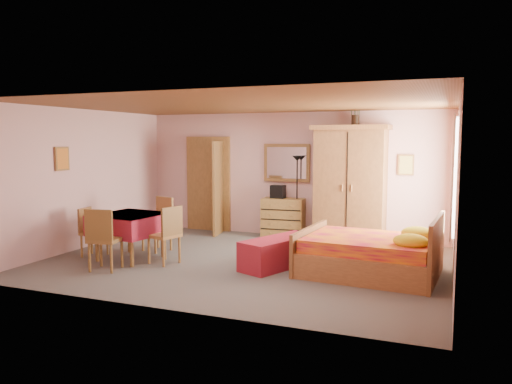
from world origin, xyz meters
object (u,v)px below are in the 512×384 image
at_px(chair_south, 105,239).
at_px(chair_east, 164,235).
at_px(chest_of_drawers, 283,218).
at_px(bed, 369,244).
at_px(wall_mirror, 287,163).
at_px(wardrobe, 350,185).
at_px(bench, 279,252).
at_px(floor_lamp, 297,197).
at_px(dining_table, 130,237).
at_px(sunflower_vase, 356,111).
at_px(chair_north, 157,224).
at_px(chair_west, 94,232).
at_px(stereo, 278,192).

bearing_deg(chair_south, chair_east, 37.28).
relative_size(chest_of_drawers, bed, 0.43).
relative_size(wall_mirror, bed, 0.50).
distance_m(chest_of_drawers, wall_mirror, 1.16).
bearing_deg(wardrobe, bench, -105.88).
xyz_separation_m(chest_of_drawers, bed, (2.12, -2.24, 0.06)).
height_order(chest_of_drawers, floor_lamp, floor_lamp).
relative_size(dining_table, chair_east, 1.11).
xyz_separation_m(chest_of_drawers, sunflower_vase, (1.45, 0.06, 2.18)).
xyz_separation_m(chair_north, chair_west, (-0.77, -0.77, -0.06)).
distance_m(chair_north, chair_west, 1.10).
bearing_deg(chair_south, stereo, 54.40).
bearing_deg(chair_north, bench, -168.64).
height_order(stereo, wardrobe, wardrobe).
bearing_deg(bed, chair_north, -178.43).
distance_m(chair_south, chair_north, 1.46).
relative_size(chest_of_drawers, stereo, 3.00).
xyz_separation_m(floor_lamp, bench, (0.43, -2.37, -0.62)).
relative_size(sunflower_vase, chair_west, 0.66).
relative_size(chest_of_drawers, wardrobe, 0.37).
bearing_deg(chair_north, floor_lamp, -116.58).
distance_m(stereo, floor_lamp, 0.42).
bearing_deg(wardrobe, chair_north, -146.72).
height_order(chest_of_drawers, sunflower_vase, sunflower_vase).
distance_m(chest_of_drawers, sunflower_vase, 2.62).
relative_size(wall_mirror, stereo, 3.48).
relative_size(bed, dining_table, 1.90).
relative_size(wardrobe, dining_table, 2.18).
relative_size(bed, chair_west, 2.37).
bearing_deg(floor_lamp, wardrobe, -4.27).
height_order(bed, chair_east, chair_east).
bearing_deg(bench, chair_west, -171.36).
height_order(dining_table, chair_north, chair_north).
height_order(sunflower_vase, chair_east, sunflower_vase).
bearing_deg(sunflower_vase, chair_north, -146.83).
bearing_deg(chair_north, chair_south, 108.33).
bearing_deg(chair_south, bed, 7.28).
bearing_deg(chair_west, stereo, 131.92).
bearing_deg(wardrobe, chest_of_drawers, 179.43).
xyz_separation_m(stereo, floor_lamp, (0.41, 0.02, -0.10)).
xyz_separation_m(stereo, chair_south, (-1.63, -3.53, -0.46)).
bearing_deg(chair_east, bed, -64.28).
relative_size(wardrobe, chair_north, 2.37).
bearing_deg(dining_table, chair_south, -84.96).
height_order(chest_of_drawers, chair_south, chair_south).
bearing_deg(stereo, chair_north, -128.43).
relative_size(stereo, bench, 0.21).
bearing_deg(chest_of_drawers, bed, -50.63).
xyz_separation_m(chest_of_drawers, stereo, (-0.13, 0.03, 0.54)).
height_order(sunflower_vase, bed, sunflower_vase).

